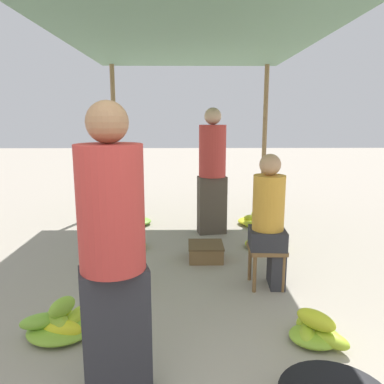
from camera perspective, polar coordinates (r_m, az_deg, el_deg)
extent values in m
cylinder|color=olive|center=(6.92, -11.71, 8.04)|extent=(0.08, 0.08, 2.54)
cylinder|color=olive|center=(6.94, 10.99, 8.08)|extent=(0.08, 0.08, 2.54)
cube|color=#567A60|center=(4.17, -0.07, 24.24)|extent=(3.10, 5.86, 0.04)
cube|color=#2D2D33|center=(2.35, -11.47, -20.31)|extent=(0.42, 0.31, 0.79)
cylinder|color=#BF3833|center=(2.07, -12.26, -2.43)|extent=(0.45, 0.45, 0.69)
sphere|color=#9E704C|center=(2.01, -12.80, 10.35)|extent=(0.22, 0.22, 0.22)
cube|color=brown|center=(3.72, 11.32, -8.52)|extent=(0.34, 0.34, 0.04)
cylinder|color=brown|center=(3.64, 9.51, -12.25)|extent=(0.04, 0.04, 0.36)
cylinder|color=brown|center=(3.70, 13.75, -12.05)|extent=(0.04, 0.04, 0.36)
cylinder|color=brown|center=(3.89, 8.80, -10.67)|extent=(0.04, 0.04, 0.36)
cylinder|color=brown|center=(3.94, 12.77, -10.52)|extent=(0.04, 0.04, 0.36)
cube|color=#2D2D33|center=(3.81, 12.72, -10.96)|extent=(0.16, 0.31, 0.40)
cube|color=#2D2D33|center=(3.69, 11.39, -6.91)|extent=(0.36, 0.36, 0.18)
cylinder|color=gold|center=(3.59, 11.60, -1.60)|extent=(0.32, 0.32, 0.52)
sphere|color=tan|center=(3.53, 11.83, 4.11)|extent=(0.20, 0.20, 0.20)
ellipsoid|color=#7EB736|center=(3.15, -22.10, -17.76)|extent=(0.33, 0.25, 0.11)
ellipsoid|color=#CCD628|center=(3.26, -19.41, -17.43)|extent=(0.25, 0.25, 0.12)
ellipsoid|color=#94C032|center=(3.13, -20.16, -17.79)|extent=(0.23, 0.23, 0.12)
ellipsoid|color=#88BB34|center=(3.08, -19.17, -16.21)|extent=(0.21, 0.27, 0.14)
ellipsoid|color=yellow|center=(3.10, -19.19, -19.12)|extent=(0.35, 0.23, 0.14)
ellipsoid|color=#9EC330|center=(3.13, -19.59, -18.01)|extent=(0.24, 0.27, 0.12)
ellipsoid|color=#B0CB2D|center=(3.20, -17.22, -17.76)|extent=(0.18, 0.33, 0.13)
ellipsoid|color=#89BB34|center=(3.16, -19.46, -19.17)|extent=(0.49, 0.43, 0.10)
ellipsoid|color=#8EBD33|center=(3.94, -10.07, -12.11)|extent=(0.20, 0.25, 0.15)
ellipsoid|color=#8BBC33|center=(3.88, -10.95, -12.02)|extent=(0.35, 0.25, 0.11)
ellipsoid|color=#BED02A|center=(3.80, -11.00, -13.13)|extent=(0.29, 0.28, 0.10)
ellipsoid|color=#A4C62F|center=(3.86, -9.64, -11.96)|extent=(0.18, 0.35, 0.15)
ellipsoid|color=#B5CD2C|center=(3.85, -9.59, -12.88)|extent=(0.26, 0.20, 0.11)
ellipsoid|color=#C1D12A|center=(3.82, -10.95, -12.29)|extent=(0.32, 0.25, 0.14)
ellipsoid|color=#93BF32|center=(3.87, -10.38, -12.92)|extent=(0.43, 0.37, 0.10)
ellipsoid|color=#8BBC33|center=(4.79, -10.34, -7.64)|extent=(0.18, 0.25, 0.13)
ellipsoid|color=#ABC92D|center=(4.94, -10.12, -7.44)|extent=(0.24, 0.14, 0.11)
ellipsoid|color=#75B337|center=(4.96, -8.54, -7.35)|extent=(0.27, 0.21, 0.11)
ellipsoid|color=#87BA34|center=(4.77, -10.15, -7.47)|extent=(0.30, 0.19, 0.10)
ellipsoid|color=yellow|center=(4.87, -9.02, -7.71)|extent=(0.36, 0.25, 0.11)
ellipsoid|color=#C8D428|center=(4.81, -9.78, -8.02)|extent=(0.46, 0.40, 0.10)
ellipsoid|color=yellow|center=(5.94, -8.54, -3.65)|extent=(0.27, 0.28, 0.15)
ellipsoid|color=#88BB34|center=(5.82, -10.87, -4.54)|extent=(0.12, 0.31, 0.13)
ellipsoid|color=#8ABC33|center=(5.85, -8.77, -3.18)|extent=(0.34, 0.21, 0.14)
ellipsoid|color=#ABC92E|center=(5.77, -8.86, -3.33)|extent=(0.28, 0.37, 0.10)
ellipsoid|color=yellow|center=(5.96, -9.41, -3.76)|extent=(0.25, 0.29, 0.13)
ellipsoid|color=#BBCF2B|center=(5.73, -9.10, -3.93)|extent=(0.30, 0.25, 0.12)
ellipsoid|color=#8CBC33|center=(5.90, -8.68, -3.01)|extent=(0.21, 0.36, 0.10)
ellipsoid|color=#75B337|center=(5.88, -8.75, -4.45)|extent=(0.52, 0.45, 0.10)
ellipsoid|color=yellow|center=(5.02, 10.89, -6.80)|extent=(0.30, 0.14, 0.13)
ellipsoid|color=#BED02A|center=(4.79, 12.27, -7.94)|extent=(0.31, 0.29, 0.14)
ellipsoid|color=yellow|center=(4.89, 11.01, -6.09)|extent=(0.25, 0.26, 0.11)
ellipsoid|color=yellow|center=(4.87, 10.81, -7.36)|extent=(0.22, 0.24, 0.14)
ellipsoid|color=#9CC330|center=(4.83, 12.11, -7.98)|extent=(0.22, 0.29, 0.10)
ellipsoid|color=#C2D229|center=(4.89, 10.78, -7.75)|extent=(0.46, 0.41, 0.10)
ellipsoid|color=#B3CC2C|center=(5.88, 9.41, -4.26)|extent=(0.27, 0.22, 0.14)
ellipsoid|color=#C6D429|center=(5.85, 9.33, -3.93)|extent=(0.32, 0.21, 0.10)
ellipsoid|color=#85B934|center=(5.82, 11.85, -4.47)|extent=(0.31, 0.34, 0.15)
ellipsoid|color=#BED02A|center=(5.69, 9.67, -4.94)|extent=(0.34, 0.18, 0.11)
ellipsoid|color=#B1CB2C|center=(5.87, 9.81, -3.24)|extent=(0.23, 0.34, 0.09)
ellipsoid|color=yellow|center=(5.91, 9.79, -4.40)|extent=(0.58, 0.50, 0.10)
ellipsoid|color=#CAD528|center=(2.99, 18.36, -17.99)|extent=(0.30, 0.33, 0.13)
ellipsoid|color=#B3CC2C|center=(3.19, 17.38, -18.38)|extent=(0.27, 0.23, 0.14)
ellipsoid|color=#A6C72E|center=(3.06, 17.25, -19.91)|extent=(0.23, 0.30, 0.13)
ellipsoid|color=#A9C82E|center=(3.02, 20.24, -20.25)|extent=(0.30, 0.32, 0.11)
ellipsoid|color=#8EBD33|center=(3.07, 18.19, -20.15)|extent=(0.37, 0.33, 0.10)
cube|color=brown|center=(4.41, 2.10, -9.19)|extent=(0.39, 0.39, 0.17)
cube|color=brown|center=(4.38, 2.11, -8.04)|extent=(0.40, 0.40, 0.02)
cube|color=#4C4238|center=(5.32, 3.05, -1.99)|extent=(0.42, 0.28, 0.82)
cylinder|color=#BF3833|center=(5.20, 3.14, 6.26)|extent=(0.43, 0.43, 0.71)
sphere|color=tan|center=(5.18, 3.19, 11.46)|extent=(0.23, 0.23, 0.23)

